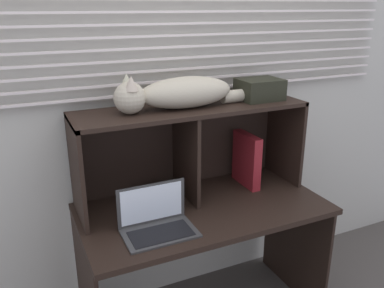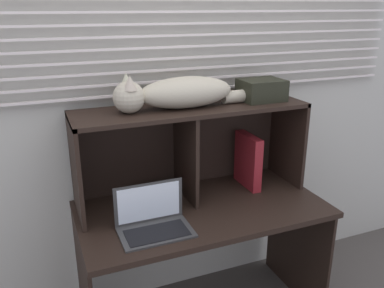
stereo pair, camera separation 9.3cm
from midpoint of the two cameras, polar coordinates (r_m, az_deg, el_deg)
The scene contains 8 objects.
back_panel_with_blinds at distance 2.31m, azimuth -3.52°, elevation 6.67°, with size 4.40×0.08×2.50m.
desk at distance 2.24m, azimuth 0.43°, elevation -12.30°, with size 1.30×0.67×0.74m.
hutch_shelf_unit at distance 2.18m, azimuth -1.72°, elevation 1.30°, with size 1.25×0.35×0.51m.
cat at distance 2.06m, azimuth -3.25°, elevation 7.23°, with size 0.85×0.20×0.19m.
laptop at distance 1.94m, azimuth -6.43°, elevation -10.94°, with size 0.34×0.22×0.21m.
binder_upright at distance 2.37m, azimuth 6.67°, elevation -2.25°, with size 0.05×0.24×0.31m, color maroon.
book_stack at distance 2.20m, azimuth -6.00°, elevation -7.47°, with size 0.16×0.24×0.06m.
storage_box at distance 2.29m, azimuth 8.44°, elevation 7.70°, with size 0.24×0.19×0.12m, color black.
Camera 1 is at (-0.86, -1.53, 1.75)m, focal length 37.47 mm.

